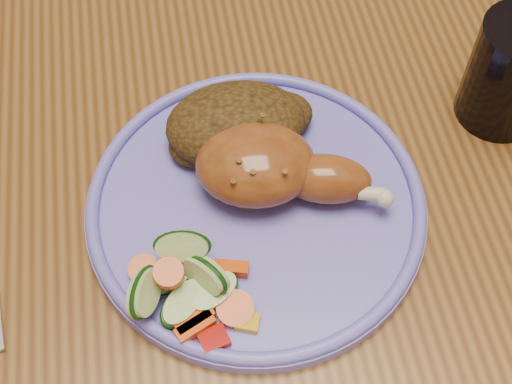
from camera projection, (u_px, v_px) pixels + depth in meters
dining_table at (268, 199)px, 0.65m from camera, size 0.90×1.40×0.75m
plate at (256, 207)px, 0.54m from camera, size 0.26×0.26×0.01m
plate_rim at (256, 199)px, 0.53m from camera, size 0.25×0.25×0.01m
chicken_leg at (272, 168)px, 0.52m from camera, size 0.14×0.09×0.05m
rice_pilaf at (239, 125)px, 0.55m from camera, size 0.12×0.08×0.05m
vegetable_pile at (183, 284)px, 0.48m from camera, size 0.09×0.09×0.04m
drinking_glass at (512, 73)px, 0.56m from camera, size 0.07×0.07×0.09m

